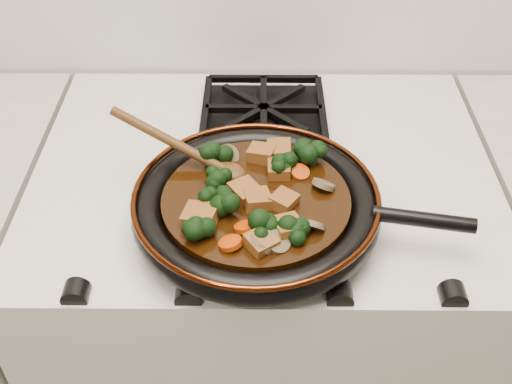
{
  "coord_description": "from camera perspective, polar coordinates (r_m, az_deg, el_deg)",
  "views": [
    {
      "loc": [
        -0.01,
        0.86,
        1.56
      ],
      "look_at": [
        -0.01,
        1.54,
        0.97
      ],
      "focal_mm": 45.0,
      "sensor_mm": 36.0,
      "label": 1
    }
  ],
  "objects": [
    {
      "name": "broccoli_floret_5",
      "position": [
        0.86,
        -4.79,
        -3.36
      ],
      "size": [
        0.06,
        0.06,
        0.06
      ],
      "primitive_type": null,
      "rotation": [
        0.14,
        -0.12,
        1.52
      ],
      "color": "black",
      "rests_on": "braising_sauce"
    },
    {
      "name": "mushroom_slice_0",
      "position": [
        0.84,
        0.39,
        -4.66
      ],
      "size": [
        0.05,
        0.05,
        0.03
      ],
      "primitive_type": "cylinder",
      "rotation": [
        0.81,
        0.0,
        2.25
      ],
      "color": "brown",
      "rests_on": "braising_sauce"
    },
    {
      "name": "broccoli_floret_4",
      "position": [
        0.93,
        -3.28,
        0.86
      ],
      "size": [
        0.07,
        0.07,
        0.07
      ],
      "primitive_type": null,
      "rotation": [
        0.19,
        -0.04,
        0.17
      ],
      "color": "black",
      "rests_on": "braising_sauce"
    },
    {
      "name": "carrot_coin_0",
      "position": [
        0.95,
        3.92,
        1.74
      ],
      "size": [
        0.03,
        0.03,
        0.02
      ],
      "primitive_type": "cylinder",
      "rotation": [
        0.26,
        0.19,
        0.0
      ],
      "color": "#B93505",
      "rests_on": "braising_sauce"
    },
    {
      "name": "broccoli_floret_0",
      "position": [
        0.95,
        2.42,
        2.12
      ],
      "size": [
        0.07,
        0.07,
        0.07
      ],
      "primitive_type": null,
      "rotation": [
        -0.14,
        -0.24,
        3.0
      ],
      "color": "black",
      "rests_on": "braising_sauce"
    },
    {
      "name": "mushroom_slice_1",
      "position": [
        0.98,
        -2.6,
        3.23
      ],
      "size": [
        0.04,
        0.04,
        0.03
      ],
      "primitive_type": "cylinder",
      "rotation": [
        0.88,
        0.0,
        0.3
      ],
      "color": "brown",
      "rests_on": "braising_sauce"
    },
    {
      "name": "mushroom_slice_4",
      "position": [
        0.87,
        5.09,
        -2.96
      ],
      "size": [
        0.04,
        0.04,
        0.03
      ],
      "primitive_type": "cylinder",
      "rotation": [
        0.9,
        0.0,
        2.8
      ],
      "color": "brown",
      "rests_on": "braising_sauce"
    },
    {
      "name": "carrot_coin_4",
      "position": [
        0.9,
        2.11,
        -0.76
      ],
      "size": [
        0.03,
        0.03,
        0.02
      ],
      "primitive_type": "cylinder",
      "rotation": [
        -0.21,
        0.11,
        0.0
      ],
      "color": "#B93505",
      "rests_on": "braising_sauce"
    },
    {
      "name": "tofu_cube_2",
      "position": [
        0.91,
        -1.0,
        -0.01
      ],
      "size": [
        0.06,
        0.06,
        0.03
      ],
      "primitive_type": "cube",
      "rotation": [
        0.07,
        0.07,
        0.64
      ],
      "color": "brown",
      "rests_on": "braising_sauce"
    },
    {
      "name": "tofu_cube_6",
      "position": [
        0.99,
        2.08,
        3.68
      ],
      "size": [
        0.04,
        0.04,
        0.03
      ],
      "primitive_type": "cube",
      "rotation": [
        -0.09,
        -0.03,
        1.55
      ],
      "color": "brown",
      "rests_on": "braising_sauce"
    },
    {
      "name": "stove",
      "position": [
        1.39,
        0.54,
        -12.41
      ],
      "size": [
        0.76,
        0.6,
        0.9
      ],
      "primitive_type": "cube",
      "color": "silver",
      "rests_on": "ground"
    },
    {
      "name": "skillet",
      "position": [
        0.93,
        0.12,
        -1.24
      ],
      "size": [
        0.48,
        0.36,
        0.05
      ],
      "rotation": [
        0.0,
        0.0,
        -0.18
      ],
      "color": "black",
      "rests_on": "burner_grate_front"
    },
    {
      "name": "carrot_coin_3",
      "position": [
        0.85,
        0.38,
        -3.87
      ],
      "size": [
        0.03,
        0.03,
        0.01
      ],
      "primitive_type": "cylinder",
      "rotation": [
        0.1,
        0.06,
        0.0
      ],
      "color": "#B93505",
      "rests_on": "braising_sauce"
    },
    {
      "name": "burner_grate_front",
      "position": [
        0.95,
        0.71,
        -2.33
      ],
      "size": [
        0.23,
        0.23,
        0.03
      ],
      "primitive_type": null,
      "color": "black",
      "rests_on": "stove"
    },
    {
      "name": "burner_grate_back",
      "position": [
        1.17,
        0.68,
        7.07
      ],
      "size": [
        0.23,
        0.23,
        0.03
      ],
      "primitive_type": null,
      "color": "black",
      "rests_on": "stove"
    },
    {
      "name": "tofu_cube_5",
      "position": [
        0.84,
        0.45,
        -4.51
      ],
      "size": [
        0.05,
        0.05,
        0.02
      ],
      "primitive_type": "cube",
      "rotation": [
        0.12,
        0.03,
        0.65
      ],
      "color": "brown",
      "rests_on": "braising_sauce"
    },
    {
      "name": "tofu_cube_1",
      "position": [
        0.9,
        2.47,
        -0.83
      ],
      "size": [
        0.05,
        0.05,
        0.03
      ],
      "primitive_type": "cube",
      "rotation": [
        0.1,
        0.08,
        1.01
      ],
      "color": "brown",
      "rests_on": "braising_sauce"
    },
    {
      "name": "broccoli_floret_8",
      "position": [
        0.89,
        -2.85,
        -1.0
      ],
      "size": [
        0.08,
        0.08,
        0.05
      ],
      "primitive_type": null,
      "rotation": [
        -0.04,
        0.0,
        0.92
      ],
      "color": "black",
      "rests_on": "braising_sauce"
    },
    {
      "name": "broccoli_floret_2",
      "position": [
        0.85,
        3.19,
        -3.85
      ],
      "size": [
        0.08,
        0.08,
        0.07
      ],
      "primitive_type": null,
      "rotation": [
        -0.17,
        0.14,
        1.82
      ],
      "color": "black",
      "rests_on": "braising_sauce"
    },
    {
      "name": "mushroom_slice_2",
      "position": [
        0.93,
        6.01,
        0.67
      ],
      "size": [
        0.05,
        0.05,
        0.03
      ],
      "primitive_type": "cylinder",
      "rotation": [
        0.59,
        0.0,
        2.48
      ],
      "color": "brown",
      "rests_on": "braising_sauce"
    },
    {
      "name": "braising_sauce",
      "position": [
        0.92,
        0.0,
        -0.99
      ],
      "size": [
        0.27,
        0.27,
        0.02
      ],
      "primitive_type": "cylinder",
      "color": "black",
      "rests_on": "skillet"
    },
    {
      "name": "carrot_coin_1",
      "position": [
        0.86,
        -0.92,
        -3.11
      ],
      "size": [
        0.03,
        0.03,
        0.02
      ],
      "primitive_type": "cylinder",
      "rotation": [
        -0.31,
        -0.22,
        0.0
      ],
      "color": "#B93505",
      "rests_on": "braising_sauce"
    },
    {
      "name": "broccoli_floret_1",
      "position": [
        0.97,
        4.99,
        3.09
      ],
      "size": [
        0.08,
        0.09,
        0.07
      ],
      "primitive_type": null,
      "rotation": [
        0.18,
        -0.17,
        0.47
      ],
      "color": "black",
      "rests_on": "braising_sauce"
    },
    {
      "name": "mushroom_slice_3",
      "position": [
        0.84,
        1.94,
        -4.47
      ],
      "size": [
        0.05,
        0.05,
        0.02
      ],
      "primitive_type": "cylinder",
      "rotation": [
        0.5,
        0.0,
        0.77
      ],
      "color": "brown",
      "rests_on": "braising_sauce"
    },
    {
      "name": "broccoli_floret_6",
      "position": [
        0.85,
        0.45,
        -3.42
      ],
      "size": [
        0.08,
        0.08,
        0.06
      ],
      "primitive_type": null,
      "rotation": [
        0.08,
        -0.1,
        1.27
      ],
      "color": "black",
      "rests_on": "braising_sauce"
    },
    {
      "name": "tofu_cube_3",
      "position": [
        0.98,
        0.53,
        3.4
      ],
      "size": [
        0.05,
        0.05,
        0.03
      ],
      "primitive_type": "cube",
      "rotation": [
        0.07,
        0.07,
        2.84
      ],
      "color": "brown",
      "rests_on": "braising_sauce"
    },
    {
      "name": "tofu_cube_4",
      "position": [
        0.95,
        2.05,
        1.99
      ],
      "size": [
        0.03,
        0.04,
        0.02
      ],
      "primitive_type": "cube",
      "rotation": [
        -0.03,
        0.02,
        1.58
      ],
      "color": "brown",
      "rests_on": "braising_sauce"
    },
    {
      "name": "tofu_cube_8",
      "position": [
        0.88,
        -4.96,
        -2.23
      ],
      "size": [
        0.05,
        0.05,
        0.03
      ],
      "primitive_type": "cube",
      "rotation": [
        -0.08,
        0.02,
        1.34
      ],
      "color": "brown",
      "rests_on": "braising_sauce"
    },
    {
      "name": "tofu_cube_0",
      "position": [
        0.86,
        2.85,
        -3.22
      ],
      "size": [
        0.05,
        0.05,
        0.03
      ],
      "primitive_type": "cube",
      "rotation": [
        0.04,
        0.11,
        1.94
      ],
      "color": "brown",
      "rests_on": "braising_sauce"
    },
    {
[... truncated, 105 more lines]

